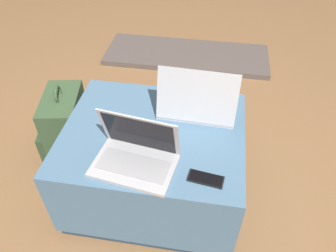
{
  "coord_description": "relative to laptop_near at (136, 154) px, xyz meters",
  "views": [
    {
      "loc": [
        0.25,
        -1.08,
        1.51
      ],
      "look_at": [
        0.08,
        -0.04,
        0.53
      ],
      "focal_mm": 35.0,
      "sensor_mm": 36.0,
      "label": 1
    }
  ],
  "objects": [
    {
      "name": "fireplace_hearth",
      "position": [
        0.03,
        1.63,
        -0.48
      ],
      "size": [
        1.4,
        0.5,
        0.04
      ],
      "color": "#564C47",
      "rests_on": "ground_plane"
    },
    {
      "name": "cell_phone",
      "position": [
        0.3,
        -0.05,
        -0.04
      ],
      "size": [
        0.15,
        0.08,
        0.01
      ],
      "rotation": [
        0.0,
        0.0,
        4.57
      ],
      "color": "black",
      "rests_on": "ottoman"
    },
    {
      "name": "ground_plane",
      "position": [
        0.03,
        0.2,
        -0.5
      ],
      "size": [
        14.0,
        14.0,
        0.0
      ],
      "primitive_type": "plane",
      "color": "olive"
    },
    {
      "name": "laptop_far",
      "position": [
        0.22,
        0.37,
        0.01
      ],
      "size": [
        0.38,
        0.28,
        0.27
      ],
      "rotation": [
        0.0,
        0.0,
        3.1
      ],
      "color": "silver",
      "rests_on": "ottoman"
    },
    {
      "name": "ottoman",
      "position": [
        0.03,
        0.2,
        -0.27
      ],
      "size": [
        0.85,
        0.71,
        0.45
      ],
      "color": "#2A3D4E",
      "rests_on": "ground_plane"
    },
    {
      "name": "backpack",
      "position": [
        -0.54,
        0.39,
        -0.3
      ],
      "size": [
        0.3,
        0.36,
        0.5
      ],
      "rotation": [
        0.0,
        0.0,
        -1.38
      ],
      "color": "#385133",
      "rests_on": "ground_plane"
    },
    {
      "name": "laptop_near",
      "position": [
        0.0,
        0.0,
        0.0
      ],
      "size": [
        0.37,
        0.27,
        0.23
      ],
      "rotation": [
        0.0,
        0.0,
        -0.14
      ],
      "color": "#B7B7BC",
      "rests_on": "ottoman"
    }
  ]
}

